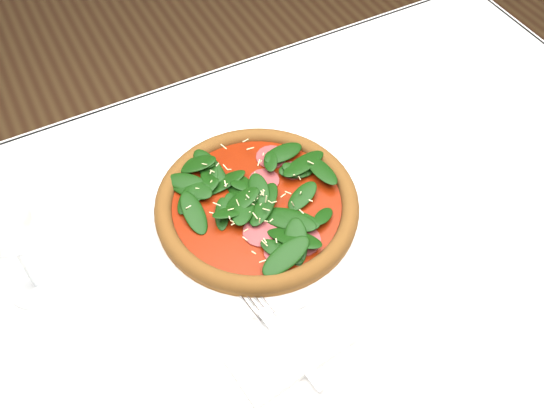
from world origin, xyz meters
TOP-DOWN VIEW (x-y plane):
  - dining_table at (0.00, 0.00)m, footprint 1.21×0.81m
  - plate at (-0.04, 0.09)m, footprint 0.33×0.33m
  - pizza at (-0.04, 0.09)m, footprint 0.36×0.36m
  - napkin at (-0.10, -0.12)m, footprint 0.16×0.09m
  - fork at (-0.11, -0.09)m, footprint 0.04×0.16m
  - saucer_far at (0.33, 0.19)m, footprint 0.15×0.15m

SIDE VIEW (x-z plane):
  - dining_table at x=0.00m, z-range 0.27..1.02m
  - napkin at x=-0.10m, z-range 0.75..0.76m
  - saucer_far at x=0.33m, z-range 0.75..0.76m
  - plate at x=-0.04m, z-range 0.75..0.76m
  - fork at x=-0.11m, z-range 0.76..0.77m
  - pizza at x=-0.04m, z-range 0.76..0.80m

